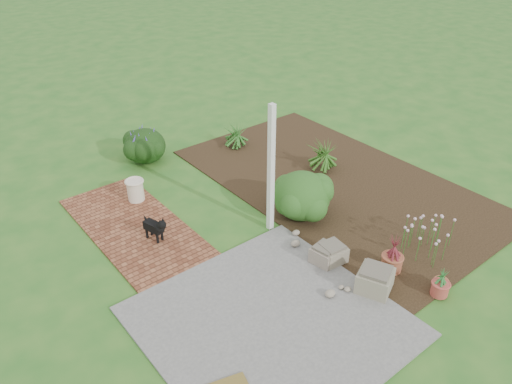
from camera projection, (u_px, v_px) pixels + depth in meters
ground at (261, 236)px, 9.25m from camera, size 80.00×80.00×0.00m
concrete_patio at (270, 321)px, 7.40m from camera, size 3.50×3.50×0.04m
brick_path at (134, 226)px, 9.50m from camera, size 1.60×3.50×0.04m
garden_bed at (335, 183)px, 10.91m from camera, size 4.00×7.00×0.03m
veranda_post at (271, 171)px, 8.83m from camera, size 0.10×0.10×2.50m
stone_trough_near at (375, 281)px, 7.89m from camera, size 0.68×0.68×0.34m
stone_trough_mid at (332, 253)px, 8.53m from camera, size 0.47×0.47×0.28m
stone_trough_far at (325, 255)px, 8.50m from camera, size 0.47×0.47×0.27m
black_dog at (155, 227)px, 8.95m from camera, size 0.27×0.55×0.48m
cream_ceramic_urn at (135, 190)px, 10.16m from camera, size 0.42×0.42×0.44m
evergreen_shrub at (302, 195)px, 9.57m from camera, size 1.30×1.30×0.93m
agapanthus_clump_back at (323, 153)px, 11.18m from camera, size 0.99×0.99×0.85m
agapanthus_clump_front at (235, 133)px, 12.26m from camera, size 0.89×0.89×0.69m
pink_flower_patch at (426, 233)px, 8.75m from camera, size 1.32×1.32×0.64m
terracotta_pot_bronze at (392, 263)px, 8.33m from camera, size 0.44×0.44×0.28m
terracotta_pot_small_left at (440, 284)px, 7.96m from camera, size 0.26×0.26×0.18m
terracotta_pot_small_right at (440, 289)px, 7.83m from camera, size 0.31×0.31×0.23m
purple_flowering_bush at (145, 145)px, 11.63m from camera, size 1.24×1.24×0.81m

